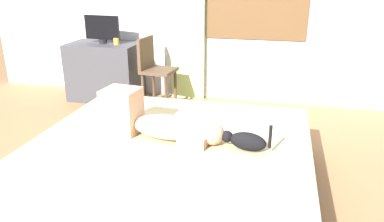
{
  "coord_description": "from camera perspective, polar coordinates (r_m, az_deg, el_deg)",
  "views": [
    {
      "loc": [
        0.86,
        -2.31,
        1.6
      ],
      "look_at": [
        0.22,
        0.32,
        0.59
      ],
      "focal_mm": 34.93,
      "sensor_mm": 36.0,
      "label": 1
    }
  ],
  "objects": [
    {
      "name": "cup",
      "position": [
        4.86,
        -11.48,
        10.38
      ],
      "size": [
        0.07,
        0.07,
        0.08
      ],
      "primitive_type": "cylinder",
      "color": "gold",
      "rests_on": "desk"
    },
    {
      "name": "tv_monitor",
      "position": [
        4.97,
        -13.57,
        12.1
      ],
      "size": [
        0.48,
        0.1,
        0.35
      ],
      "color": "black",
      "rests_on": "desk"
    },
    {
      "name": "cat",
      "position": [
        2.61,
        8.16,
        -4.52
      ],
      "size": [
        0.35,
        0.16,
        0.21
      ],
      "color": "black",
      "rests_on": "bed"
    },
    {
      "name": "person_lying",
      "position": [
        2.79,
        -5.51,
        -1.67
      ],
      "size": [
        0.94,
        0.34,
        0.34
      ],
      "color": "#CCB299",
      "rests_on": "bed"
    },
    {
      "name": "desk",
      "position": [
        5.07,
        -13.08,
        5.93
      ],
      "size": [
        0.9,
        0.56,
        0.74
      ],
      "color": "#38383D",
      "rests_on": "ground"
    },
    {
      "name": "bed",
      "position": [
        2.89,
        -2.89,
        -8.1
      ],
      "size": [
        2.06,
        1.83,
        0.44
      ],
      "color": "brown",
      "rests_on": "ground"
    },
    {
      "name": "ground_plane",
      "position": [
        2.94,
        -5.75,
        -12.56
      ],
      "size": [
        16.0,
        16.0,
        0.0
      ],
      "primitive_type": "plane",
      "color": "olive"
    },
    {
      "name": "curtain_left",
      "position": [
        4.83,
        -0.7,
        16.39
      ],
      "size": [
        0.44,
        0.06,
        2.51
      ],
      "primitive_type": "cube",
      "color": "#ADCC75",
      "rests_on": "ground"
    },
    {
      "name": "chair_by_desk",
      "position": [
        4.65,
        -5.89,
        6.8
      ],
      "size": [
        0.42,
        0.42,
        0.86
      ],
      "color": "#4C3828",
      "rests_on": "ground"
    }
  ]
}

